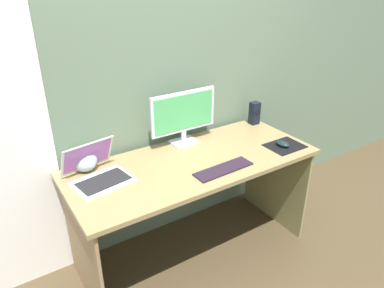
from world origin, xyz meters
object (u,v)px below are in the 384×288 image
Objects in this scene: laptop at (98,173)px; mouse at (283,144)px; monitor at (184,115)px; keyboard_external at (224,169)px; fishbowl at (85,160)px; speaker_right at (254,113)px.

mouse is (1.20, -0.27, -0.02)m from laptop.
monitor is 0.49m from keyboard_external.
laptop is (-0.67, -0.14, -0.16)m from monitor.
monitor is 3.31× the size of fishbowl.
mouse is (-0.11, -0.41, -0.07)m from speaker_right.
speaker_right is 1.74× the size of mouse.
laptop is at bearing -80.08° from fishbowl.
monitor is at bearing 12.22° from laptop.
fishbowl is (-0.69, -0.00, -0.13)m from monitor.
speaker_right is 1.31m from laptop.
fishbowl reaches higher than keyboard_external.
monitor is 1.26× the size of keyboard_external.
fishbowl is 0.38× the size of keyboard_external.
keyboard_external is at bearing -24.27° from laptop.
speaker_right is at bearing -0.19° from fishbowl.
laptop reaches higher than keyboard_external.
monitor is 0.65m from speaker_right.
fishbowl is 1.47× the size of mouse.
keyboard_external is (0.00, -0.45, -0.20)m from monitor.
mouse reaches higher than keyboard_external.
monitor reaches higher than fishbowl.
speaker_right is 0.48× the size of laptop.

